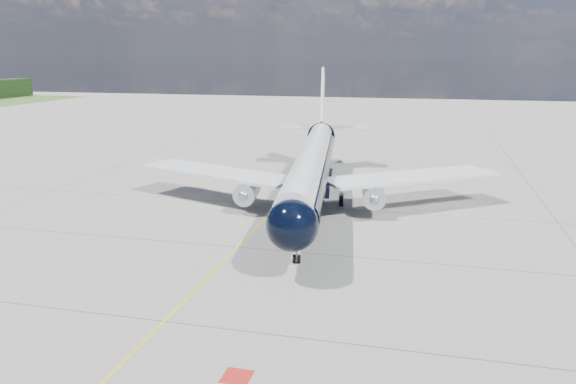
{
  "coord_description": "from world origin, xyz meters",
  "views": [
    {
      "loc": [
        16.04,
        -35.82,
        17.14
      ],
      "look_at": [
        3.34,
        15.72,
        4.0
      ],
      "focal_mm": 35.0,
      "sensor_mm": 36.0,
      "label": 1
    }
  ],
  "objects": [
    {
      "name": "main_airliner",
      "position": [
        3.59,
        26.36,
        4.7
      ],
      "size": [
        42.74,
        52.4,
        15.15
      ],
      "rotation": [
        0.0,
        0.0,
        0.13
      ],
      "color": "black",
      "rests_on": "ground"
    },
    {
      "name": "red_marking",
      "position": [
        6.8,
        -10.0,
        0.0
      ],
      "size": [
        1.6,
        1.6,
        0.01
      ],
      "primitive_type": "cube",
      "color": "maroon",
      "rests_on": "ground"
    },
    {
      "name": "taxiway_centerline",
      "position": [
        0.0,
        25.0,
        0.0
      ],
      "size": [
        0.16,
        160.0,
        0.01
      ],
      "primitive_type": "cube",
      "color": "#DABD0B",
      "rests_on": "ground"
    },
    {
      "name": "ground",
      "position": [
        0.0,
        30.0,
        0.0
      ],
      "size": [
        320.0,
        320.0,
        0.0
      ],
      "primitive_type": "plane",
      "color": "gray",
      "rests_on": "ground"
    }
  ]
}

